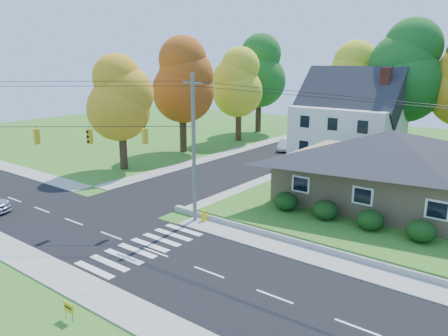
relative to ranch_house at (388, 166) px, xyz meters
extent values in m
plane|color=#3D7923|center=(-8.00, -16.00, -3.27)|extent=(120.00, 120.00, 0.00)
cube|color=black|center=(-8.00, -16.00, -3.26)|extent=(90.00, 8.00, 0.02)
cube|color=black|center=(-16.00, 10.00, -3.25)|extent=(8.00, 44.00, 0.02)
cube|color=#9C9A90|center=(-8.00, -11.00, -3.23)|extent=(90.00, 2.00, 0.08)
cube|color=#9C9A90|center=(-8.00, -21.00, -3.23)|extent=(90.00, 2.00, 0.08)
cube|color=tan|center=(0.00, 0.00, -1.17)|extent=(14.00, 10.00, 3.20)
pyramid|color=#26262B|center=(0.00, 0.00, 1.53)|extent=(14.60, 10.60, 2.20)
cube|color=silver|center=(-8.00, 12.00, 0.03)|extent=(10.00, 8.00, 5.60)
pyramid|color=#26262B|center=(-8.00, 12.00, 4.03)|extent=(10.40, 8.40, 2.40)
cube|color=brown|center=(-4.50, 12.00, 2.03)|extent=(0.90, 0.90, 9.60)
ellipsoid|color=#163A10|center=(-5.00, -6.20, -2.13)|extent=(1.70, 1.70, 1.27)
ellipsoid|color=#163A10|center=(-2.00, -6.20, -2.13)|extent=(1.70, 1.70, 1.27)
ellipsoid|color=#163A10|center=(1.00, -6.20, -2.13)|extent=(1.70, 1.70, 1.27)
ellipsoid|color=#163A10|center=(4.00, -6.20, -2.13)|extent=(1.70, 1.70, 1.27)
cylinder|color=#666059|center=(-9.50, -10.80, 1.73)|extent=(0.26, 0.26, 10.00)
cube|color=#666059|center=(-9.50, -10.80, 6.13)|extent=(1.60, 0.12, 0.12)
cube|color=gold|center=(-17.50, -17.20, 2.68)|extent=(0.26, 0.34, 1.00)
cube|color=gold|center=(-14.80, -15.05, 2.68)|extent=(0.34, 0.26, 1.00)
cube|color=gold|center=(-12.00, -12.80, 2.68)|extent=(0.26, 0.34, 1.00)
cylinder|color=black|center=(-16.00, -16.00, 3.33)|extent=(13.02, 10.43, 0.04)
cylinder|color=#3F2A19|center=(-10.00, 18.00, -0.07)|extent=(0.80, 0.80, 5.40)
sphere|color=gold|center=(-10.00, 18.00, 3.83)|extent=(6.72, 6.72, 6.72)
sphere|color=gold|center=(-10.00, 18.00, 5.51)|extent=(5.91, 5.91, 5.91)
sphere|color=gold|center=(-10.00, 18.00, 7.19)|extent=(5.11, 5.11, 5.11)
cylinder|color=#3F2A19|center=(-4.00, 17.00, 0.38)|extent=(0.86, 0.86, 6.30)
sphere|color=#1C5F1E|center=(-4.00, 17.00, 4.93)|extent=(7.84, 7.84, 7.84)
sphere|color=#1C5F1E|center=(-4.00, 17.00, 6.89)|extent=(6.90, 6.90, 6.90)
sphere|color=#1C5F1E|center=(-4.00, 17.00, 8.85)|extent=(5.96, 5.96, 5.96)
cylinder|color=#3F2A19|center=(-25.00, -4.00, -0.79)|extent=(0.77, 0.77, 4.95)
sphere|color=gold|center=(-25.00, -4.00, 2.78)|extent=(6.16, 6.16, 6.16)
sphere|color=gold|center=(-25.00, -4.00, 4.32)|extent=(5.42, 5.42, 5.42)
sphere|color=gold|center=(-25.00, -4.00, 5.86)|extent=(4.68, 4.68, 4.68)
cylinder|color=#3F2A19|center=(-26.00, 6.00, -0.34)|extent=(0.83, 0.83, 5.85)
sphere|color=#A54B14|center=(-26.00, 6.00, 3.88)|extent=(7.28, 7.28, 7.28)
sphere|color=#A54B14|center=(-26.00, 6.00, 5.70)|extent=(6.41, 6.41, 6.41)
sphere|color=#A54B14|center=(-26.00, 6.00, 7.52)|extent=(5.53, 5.53, 5.53)
cylinder|color=#3F2A19|center=(-25.00, 16.00, -0.57)|extent=(0.80, 0.80, 5.40)
sphere|color=gold|center=(-25.00, 16.00, 3.33)|extent=(6.72, 6.72, 6.72)
sphere|color=gold|center=(-25.00, 16.00, 5.01)|extent=(5.91, 5.91, 5.91)
sphere|color=gold|center=(-25.00, 16.00, 6.69)|extent=(5.11, 5.11, 5.11)
cylinder|color=#3F2A19|center=(-27.00, 24.00, -0.12)|extent=(0.86, 0.86, 6.30)
sphere|color=#1C5F1E|center=(-27.00, 24.00, 4.43)|extent=(7.84, 7.84, 7.84)
sphere|color=#1C5F1E|center=(-27.00, 24.00, 6.39)|extent=(6.90, 6.90, 6.90)
sphere|color=#1C5F1E|center=(-27.00, 24.00, 8.35)|extent=(5.96, 5.96, 5.96)
imported|color=silver|center=(-16.63, 14.15, -2.58)|extent=(2.85, 4.31, 1.34)
cylinder|color=#E0DA05|center=(-8.94, -10.50, -3.21)|extent=(0.39, 0.39, 0.11)
cylinder|color=#E0DA05|center=(-8.94, -10.50, -2.89)|extent=(0.26, 0.26, 0.59)
sphere|color=#E0DA05|center=(-8.94, -10.50, -2.53)|extent=(0.28, 0.28, 0.28)
cylinder|color=#E0DA05|center=(-8.94, -10.50, -2.78)|extent=(0.50, 0.18, 0.13)
cylinder|color=black|center=(-6.27, -22.96, -2.99)|extent=(0.02, 0.02, 0.55)
cylinder|color=black|center=(-5.79, -22.96, -2.99)|extent=(0.02, 0.02, 0.55)
cube|color=yellow|center=(-6.03, -22.96, -2.66)|extent=(0.66, 0.04, 0.44)
camera|label=1|loc=(9.30, -32.08, 7.62)|focal=35.00mm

